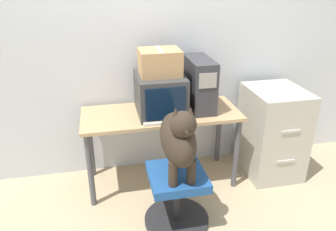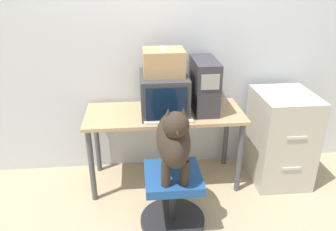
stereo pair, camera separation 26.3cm
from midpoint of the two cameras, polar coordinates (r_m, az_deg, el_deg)
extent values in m
plane|color=tan|center=(3.07, -2.60, -14.18)|extent=(12.00, 12.00, 0.00)
cube|color=silver|center=(3.09, -5.08, 12.88)|extent=(8.00, 0.05, 2.60)
cube|color=tan|center=(2.94, -3.79, 0.22)|extent=(1.41, 0.57, 0.03)
cylinder|color=#4C4C51|center=(2.90, -15.97, -9.33)|extent=(0.05, 0.05, 0.70)
cylinder|color=#4C4C51|center=(3.06, 9.39, -6.72)|extent=(0.05, 0.05, 0.70)
cylinder|color=#4C4C51|center=(3.30, -15.59, -4.89)|extent=(0.05, 0.05, 0.70)
cylinder|color=#4C4C51|center=(3.44, 6.65, -2.83)|extent=(0.05, 0.05, 0.70)
cube|color=#383838|center=(2.87, -4.02, 3.74)|extent=(0.41, 0.48, 0.35)
cube|color=black|center=(2.65, -3.26, 1.94)|extent=(0.33, 0.01, 0.27)
cube|color=#333338|center=(2.95, 2.90, 5.49)|extent=(0.20, 0.46, 0.46)
cube|color=#9E998E|center=(2.71, 4.20, 6.01)|extent=(0.15, 0.01, 0.13)
cube|color=beige|center=(2.76, -2.93, -0.74)|extent=(0.42, 0.17, 0.02)
cube|color=beige|center=(2.76, -2.93, -0.48)|extent=(0.38, 0.14, 0.00)
ellipsoid|color=silver|center=(2.83, 2.52, 0.06)|extent=(0.06, 0.04, 0.04)
cylinder|color=#262628|center=(2.82, -1.30, -17.71)|extent=(0.53, 0.53, 0.04)
cylinder|color=#262628|center=(2.69, -1.34, -14.48)|extent=(0.05, 0.05, 0.37)
cube|color=#1E4C8C|center=(2.56, -1.39, -10.67)|extent=(0.43, 0.44, 0.07)
ellipsoid|color=#33281E|center=(2.39, -1.48, -4.23)|extent=(0.24, 0.54, 0.36)
cylinder|color=#33281E|center=(2.35, -2.38, -10.17)|extent=(0.07, 0.07, 0.20)
cylinder|color=#33281E|center=(2.37, 0.86, -9.80)|extent=(0.07, 0.07, 0.20)
sphere|color=#33281E|center=(2.17, -0.80, -1.64)|extent=(0.18, 0.18, 0.18)
cone|color=black|center=(2.10, -0.36, -2.94)|extent=(0.08, 0.09, 0.08)
cone|color=#33281E|center=(2.14, -2.19, 0.22)|extent=(0.06, 0.06, 0.08)
cone|color=#33281E|center=(2.15, 0.45, 0.45)|extent=(0.06, 0.06, 0.08)
torus|color=red|center=(2.22, -0.91, -2.99)|extent=(0.13, 0.13, 0.02)
cube|color=#B7B2A3|center=(3.33, 15.54, -2.83)|extent=(0.51, 0.58, 0.88)
cube|color=beige|center=(3.03, 18.34, -2.72)|extent=(0.18, 0.01, 0.02)
cube|color=beige|center=(3.18, 17.62, -7.67)|extent=(0.18, 0.01, 0.02)
cube|color=tan|center=(2.79, -4.19, 9.19)|extent=(0.34, 0.28, 0.22)
cube|color=beige|center=(2.76, -4.26, 11.38)|extent=(0.04, 0.28, 0.00)
camera|label=1|loc=(0.13, -92.86, -1.29)|focal=35.00mm
camera|label=2|loc=(0.13, 87.14, 1.29)|focal=35.00mm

